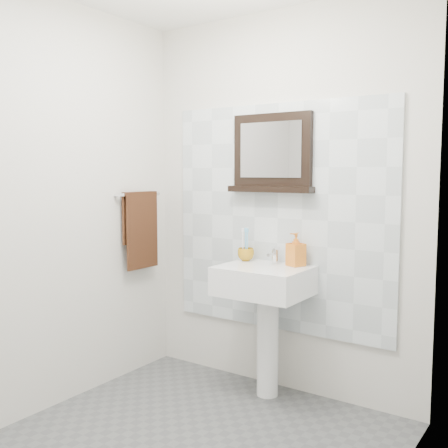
{
  "coord_description": "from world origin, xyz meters",
  "views": [
    {
      "loc": [
        1.66,
        -1.97,
        1.45
      ],
      "look_at": [
        -0.07,
        0.55,
        1.15
      ],
      "focal_mm": 42.0,
      "sensor_mm": 36.0,
      "label": 1
    }
  ],
  "objects_px": {
    "pedestal_sink": "(265,295)",
    "soap_dispenser": "(296,249)",
    "toothbrush_cup": "(246,254)",
    "framed_mirror": "(272,155)",
    "hand_towel": "(141,224)"
  },
  "relations": [
    {
      "from": "pedestal_sink",
      "to": "soap_dispenser",
      "type": "bearing_deg",
      "value": 38.38
    },
    {
      "from": "pedestal_sink",
      "to": "toothbrush_cup",
      "type": "distance_m",
      "value": 0.33
    },
    {
      "from": "pedestal_sink",
      "to": "framed_mirror",
      "type": "bearing_deg",
      "value": 107.21
    },
    {
      "from": "soap_dispenser",
      "to": "hand_towel",
      "type": "bearing_deg",
      "value": -145.32
    },
    {
      "from": "pedestal_sink",
      "to": "soap_dispenser",
      "type": "relative_size",
      "value": 4.52
    },
    {
      "from": "pedestal_sink",
      "to": "soap_dispenser",
      "type": "height_order",
      "value": "soap_dispenser"
    },
    {
      "from": "pedestal_sink",
      "to": "toothbrush_cup",
      "type": "relative_size",
      "value": 8.82
    },
    {
      "from": "framed_mirror",
      "to": "hand_towel",
      "type": "height_order",
      "value": "framed_mirror"
    },
    {
      "from": "toothbrush_cup",
      "to": "soap_dispenser",
      "type": "height_order",
      "value": "soap_dispenser"
    },
    {
      "from": "soap_dispenser",
      "to": "hand_towel",
      "type": "relative_size",
      "value": 0.39
    },
    {
      "from": "toothbrush_cup",
      "to": "hand_towel",
      "type": "distance_m",
      "value": 0.8
    },
    {
      "from": "pedestal_sink",
      "to": "toothbrush_cup",
      "type": "bearing_deg",
      "value": 152.38
    },
    {
      "from": "pedestal_sink",
      "to": "toothbrush_cup",
      "type": "xyz_separation_m",
      "value": [
        -0.21,
        0.11,
        0.23
      ]
    },
    {
      "from": "framed_mirror",
      "to": "soap_dispenser",
      "type": "bearing_deg",
      "value": -16.51
    },
    {
      "from": "framed_mirror",
      "to": "hand_towel",
      "type": "xyz_separation_m",
      "value": [
        -0.91,
        -0.29,
        -0.48
      ]
    }
  ]
}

